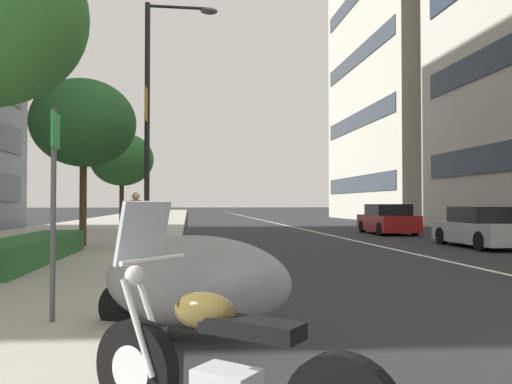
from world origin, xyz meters
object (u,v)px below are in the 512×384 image
Objects in this scene: motorcycle_second_in_row at (222,370)px; car_following_behind at (387,220)px; street_tree_mid_sidewalk at (122,159)px; car_mid_block_traffic at (484,228)px; motorcycle_far_end_row at (194,283)px; street_tree_far_plaza at (84,123)px; street_lamp_with_banners at (158,98)px; parking_sign_by_curb at (54,192)px; pedestrian_on_plaza at (136,220)px.

motorcycle_second_in_row reaches higher than car_following_behind.
street_tree_mid_sidewalk is at bearing 85.44° from car_following_behind.
motorcycle_far_end_row is at bearing 139.50° from car_mid_block_traffic.
street_tree_far_plaza reaches higher than car_following_behind.
street_lamp_with_banners is (1.39, 11.01, 4.42)m from car_mid_block_traffic.
car_following_behind is at bearing 4.96° from car_mid_block_traffic.
parking_sign_by_curb is at bearing -19.27° from motorcycle_second_in_row.
street_lamp_with_banners is at bearing 85.48° from car_mid_block_traffic.
parking_sign_by_curb reaches higher than pedestrian_on_plaza.
street_tree_far_plaza reaches higher than motorcycle_second_in_row.
parking_sign_by_curb reaches higher than car_following_behind.
street_lamp_with_banners reaches higher than parking_sign_by_curb.
motorcycle_far_end_row is at bearing 154.23° from car_following_behind.
motorcycle_far_end_row is at bearing -170.62° from street_tree_mid_sidewalk.
motorcycle_second_in_row is 0.22× the size of street_lamp_with_banners.
parking_sign_by_curb is (-17.89, 11.17, 0.92)m from car_following_behind.
car_following_behind is (7.71, 0.31, 0.04)m from car_mid_block_traffic.
motorcycle_far_end_row is 14.48m from car_mid_block_traffic.
car_mid_block_traffic is 15.37m from parking_sign_by_curb.
motorcycle_far_end_row is 1.90m from parking_sign_by_curb.
car_following_behind is 2.51× the size of pedestrian_on_plaza.
pedestrian_on_plaza is at bearing 163.70° from street_lamp_with_banners.
car_following_behind is 1.75× the size of parking_sign_by_curb.
street_tree_far_plaza reaches higher than car_mid_block_traffic.
motorcycle_second_in_row is 0.74× the size of parking_sign_by_curb.
car_mid_block_traffic is 2.51× the size of pedestrian_on_plaza.
car_mid_block_traffic is at bearing -97.19° from street_lamp_with_banners.
street_tree_far_plaza is at bearing -35.86° from motorcycle_second_in_row.
pedestrian_on_plaza is at bearing 94.83° from car_mid_block_traffic.
motorcycle_second_in_row is at bearing -148.89° from parking_sign_by_curb.
motorcycle_second_in_row reaches higher than car_mid_block_traffic.
motorcycle_far_end_row is 0.48× the size of street_tree_mid_sidewalk.
car_following_behind is 0.51× the size of street_lamp_with_banners.
street_lamp_with_banners reaches higher than pedestrian_on_plaza.
motorcycle_second_in_row is at bearing -171.28° from street_tree_mid_sidewalk.
street_tree_mid_sidewalk is at bearing -0.59° from street_tree_far_plaza.
car_following_behind is (18.27, -9.60, 0.07)m from motorcycle_far_end_row.
street_lamp_with_banners is 4.88× the size of pedestrian_on_plaza.
car_mid_block_traffic is at bearing -87.24° from motorcycle_second_in_row.
street_tree_far_plaza is (-7.24, 12.95, 3.34)m from car_following_behind.
street_tree_mid_sidewalk is at bearing -41.66° from motorcycle_second_in_row.
parking_sign_by_curb is 12.08m from street_lamp_with_banners.
car_mid_block_traffic reaches higher than motorcycle_far_end_row.
pedestrian_on_plaza is (9.74, 0.06, -0.61)m from parking_sign_by_curb.
street_lamp_with_banners reaches higher than motorcycle_far_end_row.
street_tree_mid_sidewalk reaches higher than pedestrian_on_plaza.
street_tree_far_plaza is 8.72m from street_tree_mid_sidewalk.
parking_sign_by_curb is at bearing 149.96° from car_following_behind.
motorcycle_second_in_row is 0.78× the size of motorcycle_far_end_row.
pedestrian_on_plaza is (10.12, 1.63, 0.38)m from motorcycle_far_end_row.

